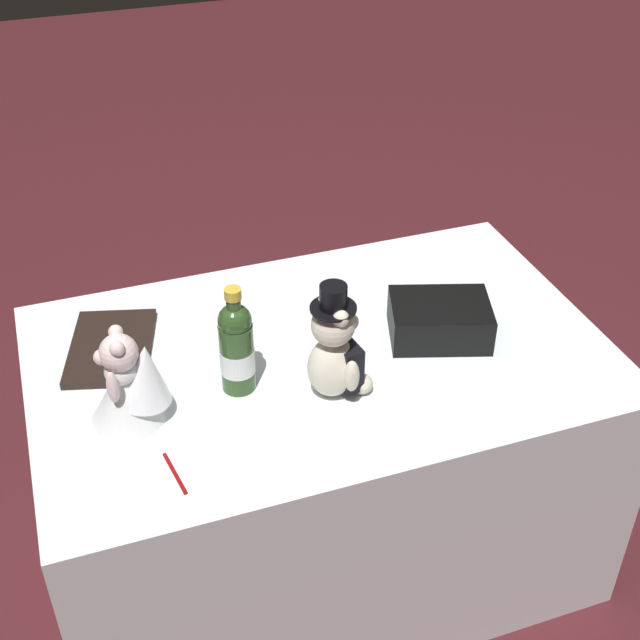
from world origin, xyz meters
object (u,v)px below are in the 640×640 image
teddy_bear_groom (336,351)px  champagne_bottle (237,347)px  gift_case_black (440,320)px  guestbook (111,347)px  teddy_bear_bride (130,381)px  signing_pen (174,472)px

teddy_bear_groom → champagne_bottle: bearing=156.5°
gift_case_black → champagne_bottle: bearing=-177.0°
teddy_bear_groom → guestbook: 0.61m
teddy_bear_groom → gift_case_black: bearing=20.2°
gift_case_black → guestbook: bearing=165.1°
teddy_bear_groom → guestbook: size_ratio=1.01×
teddy_bear_bride → teddy_bear_groom: bearing=-8.5°
teddy_bear_groom → champagne_bottle: 0.24m
champagne_bottle → signing_pen: size_ratio=2.08×
champagne_bottle → signing_pen: champagne_bottle is taller
teddy_bear_bride → gift_case_black: (0.81, 0.05, -0.06)m
teddy_bear_groom → champagne_bottle: (-0.22, 0.09, 0.00)m
signing_pen → gift_case_black: bearing=19.2°
teddy_bear_groom → gift_case_black: size_ratio=1.02×
guestbook → teddy_bear_bride: bearing=-70.9°
champagne_bottle → teddy_bear_bride: bearing=-174.8°
signing_pen → gift_case_black: gift_case_black is taller
champagne_bottle → signing_pen: bearing=-131.5°
gift_case_black → guestbook: gift_case_black is taller
signing_pen → guestbook: bearing=97.8°
teddy_bear_bride → gift_case_black: 0.81m
guestbook → gift_case_black: bearing=0.5°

